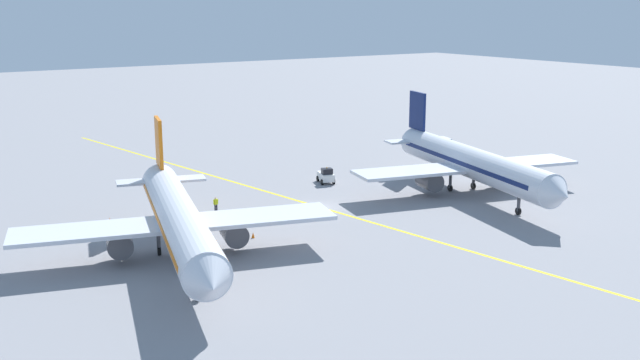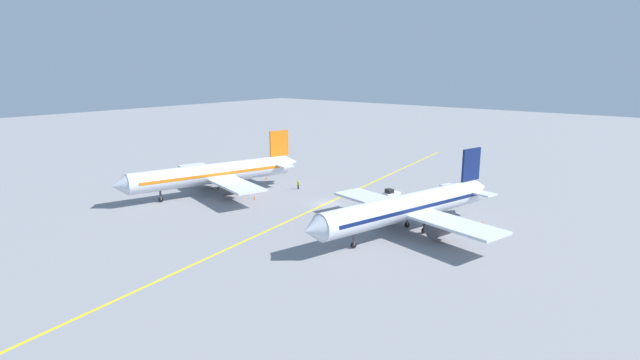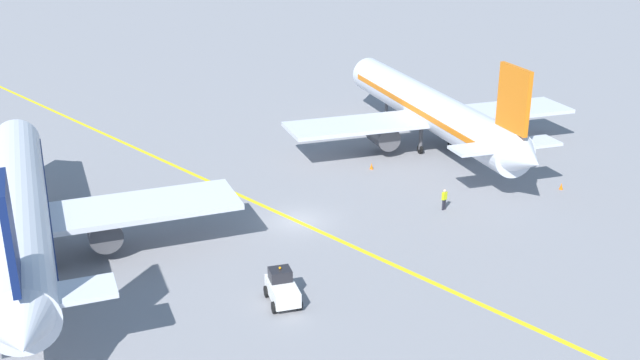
{
  "view_description": "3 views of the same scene",
  "coord_description": "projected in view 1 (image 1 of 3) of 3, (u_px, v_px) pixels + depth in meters",
  "views": [
    {
      "loc": [
        44.39,
        66.4,
        21.79
      ],
      "look_at": [
        0.89,
        1.41,
        3.49
      ],
      "focal_mm": 42.0,
      "sensor_mm": 36.0,
      "label": 1
    },
    {
      "loc": [
        -50.75,
        63.91,
        22.9
      ],
      "look_at": [
        -0.82,
        2.71,
        4.71
      ],
      "focal_mm": 28.0,
      "sensor_mm": 36.0,
      "label": 2
    },
    {
      "loc": [
        -27.51,
        -42.5,
        22.66
      ],
      "look_at": [
        2.54,
        0.75,
        2.5
      ],
      "focal_mm": 42.0,
      "sensor_mm": 36.0,
      "label": 3
    }
  ],
  "objects": [
    {
      "name": "ground_plane",
      "position": [
        320.0,
        207.0,
        82.74
      ],
      "size": [
        400.0,
        400.0,
        0.0
      ],
      "primitive_type": "plane",
      "color": "gray"
    },
    {
      "name": "traffic_cone_mid_apron",
      "position": [
        452.0,
        169.0,
        100.67
      ],
      "size": [
        0.32,
        0.32,
        0.55
      ],
      "primitive_type": "cone",
      "color": "orange",
      "rests_on": "ground"
    },
    {
      "name": "apron_yellow_centreline",
      "position": [
        320.0,
        207.0,
        82.74
      ],
      "size": [
        17.51,
        118.83,
        0.01
      ],
      "primitive_type": "cube",
      "rotation": [
        0.0,
        0.0,
        0.14
      ],
      "color": "yellow",
      "rests_on": "ground"
    },
    {
      "name": "traffic_cone_by_wingtip",
      "position": [
        110.0,
        220.0,
        76.75
      ],
      "size": [
        0.32,
        0.32,
        0.55
      ],
      "primitive_type": "cone",
      "color": "orange",
      "rests_on": "ground"
    },
    {
      "name": "traffic_cone_near_nose",
      "position": [
        253.0,
        235.0,
        71.77
      ],
      "size": [
        0.32,
        0.32,
        0.55
      ],
      "primitive_type": "cone",
      "color": "orange",
      "rests_on": "ground"
    },
    {
      "name": "airplane_at_gate",
      "position": [
        470.0,
        163.0,
        88.06
      ],
      "size": [
        28.44,
        35.18,
        10.6
      ],
      "color": "silver",
      "rests_on": "ground"
    },
    {
      "name": "baggage_tug_white",
      "position": [
        326.0,
        176.0,
        93.89
      ],
      "size": [
        2.48,
        3.32,
        2.11
      ],
      "color": "white",
      "rests_on": "ground"
    },
    {
      "name": "airplane_adjacent_stand",
      "position": [
        178.0,
        218.0,
        65.01
      ],
      "size": [
        28.35,
        34.93,
        10.6
      ],
      "color": "silver",
      "rests_on": "ground"
    },
    {
      "name": "ground_crew_worker",
      "position": [
        216.0,
        204.0,
        80.56
      ],
      "size": [
        0.58,
        0.24,
        1.68
      ],
      "color": "#23232D",
      "rests_on": "ground"
    }
  ]
}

